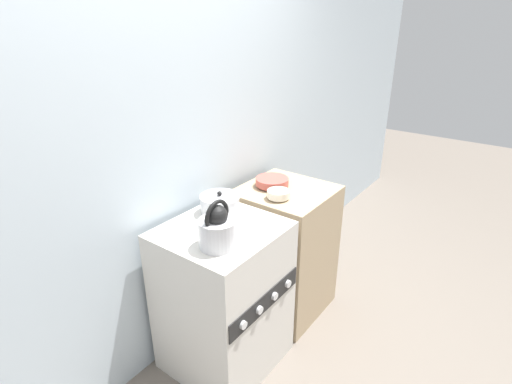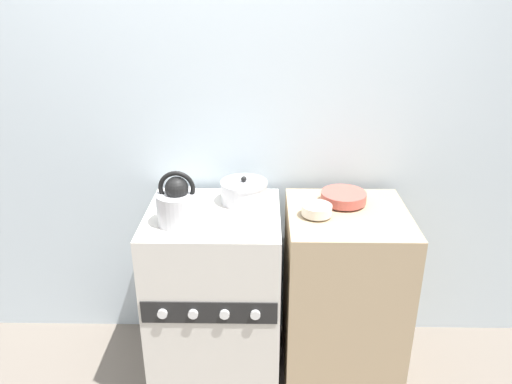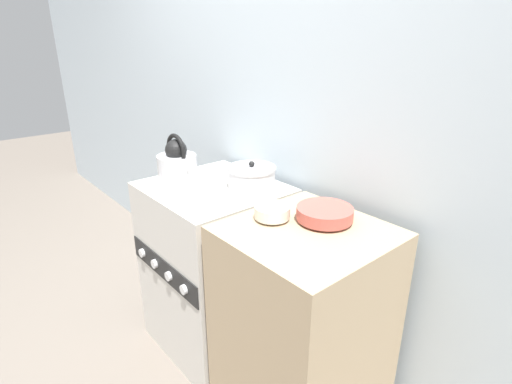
{
  "view_description": "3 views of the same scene",
  "coord_description": "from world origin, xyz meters",
  "px_view_note": "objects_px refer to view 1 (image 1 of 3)",
  "views": [
    {
      "loc": [
        -1.39,
        -0.97,
        1.94
      ],
      "look_at": [
        0.29,
        0.28,
        1.02
      ],
      "focal_mm": 28.0,
      "sensor_mm": 36.0,
      "label": 1
    },
    {
      "loc": [
        0.24,
        -1.8,
        1.92
      ],
      "look_at": [
        0.2,
        0.29,
        1.02
      ],
      "focal_mm": 35.0,
      "sensor_mm": 36.0,
      "label": 2
    },
    {
      "loc": [
        1.51,
        -0.71,
        1.58
      ],
      "look_at": [
        0.29,
        0.32,
        0.96
      ],
      "focal_mm": 28.0,
      "sensor_mm": 36.0,
      "label": 3
    }
  ],
  "objects_px": {
    "stove": "(224,297)",
    "enamel_bowl": "(272,182)",
    "small_ceramic_bowl": "(278,194)",
    "kettle": "(218,229)",
    "cooking_pot": "(220,204)"
  },
  "relations": [
    {
      "from": "stove",
      "to": "small_ceramic_bowl",
      "type": "distance_m",
      "value": 0.69
    },
    {
      "from": "cooking_pot",
      "to": "stove",
      "type": "bearing_deg",
      "value": -137.4
    },
    {
      "from": "small_ceramic_bowl",
      "to": "enamel_bowl",
      "type": "bearing_deg",
      "value": 45.36
    },
    {
      "from": "stove",
      "to": "enamel_bowl",
      "type": "bearing_deg",
      "value": 8.8
    },
    {
      "from": "stove",
      "to": "enamel_bowl",
      "type": "xyz_separation_m",
      "value": [
        0.62,
        0.1,
        0.5
      ]
    },
    {
      "from": "stove",
      "to": "enamel_bowl",
      "type": "relative_size",
      "value": 4.18
    },
    {
      "from": "cooking_pot",
      "to": "enamel_bowl",
      "type": "xyz_separation_m",
      "value": [
        0.48,
        -0.03,
        -0.01
      ]
    },
    {
      "from": "cooking_pot",
      "to": "small_ceramic_bowl",
      "type": "height_order",
      "value": "cooking_pot"
    },
    {
      "from": "kettle",
      "to": "small_ceramic_bowl",
      "type": "height_order",
      "value": "kettle"
    },
    {
      "from": "cooking_pot",
      "to": "enamel_bowl",
      "type": "distance_m",
      "value": 0.48
    },
    {
      "from": "enamel_bowl",
      "to": "small_ceramic_bowl",
      "type": "height_order",
      "value": "enamel_bowl"
    },
    {
      "from": "enamel_bowl",
      "to": "stove",
      "type": "bearing_deg",
      "value": -171.2
    },
    {
      "from": "kettle",
      "to": "enamel_bowl",
      "type": "height_order",
      "value": "kettle"
    },
    {
      "from": "stove",
      "to": "small_ceramic_bowl",
      "type": "bearing_deg",
      "value": -5.62
    },
    {
      "from": "kettle",
      "to": "cooking_pot",
      "type": "relative_size",
      "value": 1.09
    }
  ]
}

